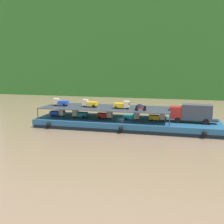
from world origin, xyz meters
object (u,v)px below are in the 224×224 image
object	(u,v)px
mini_truck_lower_fore	(132,116)
mini_truck_upper_mid	(90,103)
mini_truck_lower_stern	(58,113)
covered_lorry	(192,113)
mini_truck_upper_fore	(122,105)
cargo_barge	(126,123)
mini_truck_lower_mid	(105,115)
mini_truck_lower_aft	(80,114)
mini_truck_upper_stern	(60,102)
motorcycle_upper_port	(140,108)
mini_truck_lower_bow	(157,117)
motorcycle_upper_centre	(141,106)

from	to	relation	value
mini_truck_lower_fore	mini_truck_upper_mid	world-z (taller)	mini_truck_upper_mid
mini_truck_lower_stern	mini_truck_lower_fore	xyz separation A→B (m)	(14.10, -0.00, 0.00)
covered_lorry	mini_truck_upper_fore	xyz separation A→B (m)	(-11.80, -0.63, 1.00)
cargo_barge	mini_truck_lower_stern	bearing A→B (deg)	-178.55
mini_truck_lower_mid	mini_truck_lower_aft	bearing A→B (deg)	-177.62
mini_truck_upper_mid	mini_truck_upper_stern	bearing A→B (deg)	178.85
mini_truck_upper_stern	mini_truck_lower_aft	bearing A→B (deg)	-3.01
cargo_barge	motorcycle_upper_port	bearing A→B (deg)	-39.75
mini_truck_lower_aft	mini_truck_lower_bow	xyz separation A→B (m)	(14.07, 0.44, 0.00)
cargo_barge	mini_truck_lower_bow	world-z (taller)	mini_truck_lower_bow
covered_lorry	motorcycle_upper_port	size ratio (longest dim) A/B	4.17
mini_truck_upper_stern	motorcycle_upper_port	size ratio (longest dim) A/B	1.45
mini_truck_lower_stern	mini_truck_lower_fore	distance (m)	14.10
mini_truck_lower_bow	mini_truck_lower_aft	bearing A→B (deg)	-178.21
motorcycle_upper_port	motorcycle_upper_centre	size ratio (longest dim) A/B	1.00
cargo_barge	mini_truck_lower_fore	xyz separation A→B (m)	(1.06, -0.33, 1.44)
mini_truck_lower_stern	mini_truck_upper_stern	bearing A→B (deg)	9.59
mini_truck_lower_stern	motorcycle_upper_port	size ratio (longest dim) A/B	1.45
motorcycle_upper_centre	mini_truck_lower_aft	bearing A→B (deg)	-177.61
covered_lorry	mini_truck_upper_mid	bearing A→B (deg)	-179.21
mini_truck_upper_stern	motorcycle_upper_port	distance (m)	15.43
covered_lorry	mini_truck_upper_mid	xyz separation A→B (m)	(-17.86, -0.25, 1.00)
covered_lorry	motorcycle_upper_centre	distance (m)	8.62
cargo_barge	covered_lorry	world-z (taller)	covered_lorry
mini_truck_upper_stern	mini_truck_lower_fore	bearing A→B (deg)	-0.41
mini_truck_lower_aft	motorcycle_upper_port	distance (m)	11.70
cargo_barge	covered_lorry	size ratio (longest dim) A/B	4.07
mini_truck_upper_fore	motorcycle_upper_centre	world-z (taller)	mini_truck_upper_fore
mini_truck_lower_fore	motorcycle_upper_centre	bearing A→B (deg)	13.47
mini_truck_lower_bow	motorcycle_upper_centre	world-z (taller)	motorcycle_upper_centre
motorcycle_upper_centre	motorcycle_upper_port	bearing A→B (deg)	-84.18
mini_truck_lower_aft	mini_truck_lower_mid	world-z (taller)	same
mini_truck_lower_fore	motorcycle_upper_port	bearing A→B (deg)	-48.85
mini_truck_lower_bow	mini_truck_lower_stern	bearing A→B (deg)	-178.97
mini_truck_upper_fore	covered_lorry	bearing A→B (deg)	3.06
mini_truck_lower_bow	mini_truck_upper_mid	bearing A→B (deg)	-178.34
mini_truck_lower_mid	motorcycle_upper_port	distance (m)	7.16
mini_truck_lower_stern	motorcycle_upper_centre	bearing A→B (deg)	1.31
cargo_barge	mini_truck_upper_stern	xyz separation A→B (m)	(-12.48, -0.24, 3.44)
mini_truck_lower_aft	mini_truck_lower_fore	size ratio (longest dim) A/B	0.99
cargo_barge	mini_truck_upper_fore	size ratio (longest dim) A/B	11.59
mini_truck_lower_fore	mini_truck_upper_fore	size ratio (longest dim) A/B	1.00
covered_lorry	motorcycle_upper_centre	xyz separation A→B (m)	(-8.58, 0.13, 0.74)
mini_truck_upper_fore	mini_truck_lower_fore	bearing A→B (deg)	13.26
mini_truck_lower_fore	covered_lorry	bearing A→B (deg)	1.29
mini_truck_lower_fore	cargo_barge	bearing A→B (deg)	162.50
mini_truck_lower_bow	mini_truck_lower_mid	bearing A→B (deg)	-178.51
mini_truck_upper_mid	covered_lorry	bearing A→B (deg)	0.79
mini_truck_upper_fore	motorcycle_upper_centre	distance (m)	3.32
mini_truck_lower_aft	mini_truck_upper_fore	world-z (taller)	mini_truck_upper_fore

